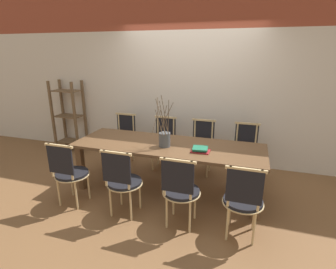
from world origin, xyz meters
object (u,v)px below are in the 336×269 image
object	(u,v)px
chair_near_center	(180,189)
book_stack	(200,150)
dining_table	(168,150)
shelving_rack	(69,116)
chair_far_center	(202,145)
vase_centerpiece	(164,139)

from	to	relation	value
chair_near_center	book_stack	xyz separation A→B (m)	(0.10, 0.64, 0.27)
dining_table	shelving_rack	distance (m)	2.74
dining_table	chair_far_center	world-z (taller)	chair_far_center
chair_near_center	vase_centerpiece	xyz separation A→B (m)	(-0.42, 0.68, 0.36)
shelving_rack	book_stack	bearing A→B (deg)	-21.56
vase_centerpiece	shelving_rack	xyz separation A→B (m)	(-2.50, 1.15, -0.13)
dining_table	chair_far_center	size ratio (longest dim) A/B	2.98
vase_centerpiece	chair_near_center	bearing A→B (deg)	-58.19
chair_near_center	chair_far_center	xyz separation A→B (m)	(-0.05, 1.54, 0.00)
dining_table	vase_centerpiece	xyz separation A→B (m)	(-0.02, -0.09, 0.20)
chair_near_center	shelving_rack	world-z (taller)	shelving_rack
chair_near_center	book_stack	distance (m)	0.70
dining_table	chair_near_center	world-z (taller)	chair_near_center
vase_centerpiece	chair_far_center	bearing A→B (deg)	66.38
dining_table	chair_far_center	distance (m)	0.86
chair_near_center	shelving_rack	bearing A→B (deg)	147.94
chair_far_center	shelving_rack	distance (m)	2.90
chair_far_center	book_stack	bearing A→B (deg)	98.98
dining_table	chair_near_center	bearing A→B (deg)	-62.62
book_stack	shelving_rack	distance (m)	3.25
dining_table	chair_far_center	bearing A→B (deg)	65.37
vase_centerpiece	shelving_rack	bearing A→B (deg)	155.29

